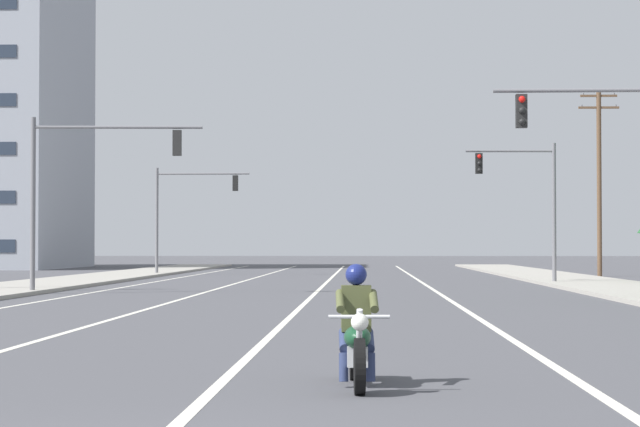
{
  "coord_description": "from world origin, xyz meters",
  "views": [
    {
      "loc": [
        1.82,
        -8.41,
        1.67
      ],
      "look_at": [
        0.69,
        22.61,
        2.5
      ],
      "focal_mm": 69.01,
      "sensor_mm": 36.0,
      "label": 1
    }
  ],
  "objects": [
    {
      "name": "traffic_signal_near_left",
      "position": [
        -8.04,
        34.29,
        4.17
      ],
      "size": [
        6.02,
        0.57,
        6.2
      ],
      "color": "slate",
      "rests_on": "ground"
    },
    {
      "name": "lane_stripe_far_left",
      "position": [
        -7.98,
        45.0,
        0.0
      ],
      "size": [
        0.16,
        100.0,
        0.01
      ],
      "primitive_type": "cube",
      "color": "beige",
      "rests_on": "ground"
    },
    {
      "name": "traffic_signal_mid_left",
      "position": [
        -8.61,
        62.08,
        4.13
      ],
      "size": [
        5.47,
        0.37,
        6.2
      ],
      "color": "slate",
      "rests_on": "ground"
    },
    {
      "name": "traffic_signal_mid_right",
      "position": [
        9.03,
        45.68,
        4.04
      ],
      "size": [
        3.96,
        0.46,
        6.2
      ],
      "color": "slate",
      "rests_on": "ground"
    },
    {
      "name": "traffic_signal_near_right",
      "position": [
        8.83,
        24.62,
        4.11
      ],
      "size": [
        5.11,
        0.37,
        6.2
      ],
      "color": "slate",
      "rests_on": "ground"
    },
    {
      "name": "sidewalk_kerb_right",
      "position": [
        11.61,
        40.0,
        0.07
      ],
      "size": [
        4.4,
        110.0,
        0.14
      ],
      "primitive_type": "cube",
      "color": "#9E998E",
      "rests_on": "ground"
    },
    {
      "name": "motorcycle_with_rider",
      "position": [
        1.73,
        6.28,
        0.59
      ],
      "size": [
        0.7,
        2.19,
        1.46
      ],
      "color": "black",
      "rests_on": "ground"
    },
    {
      "name": "lane_stripe_left",
      "position": [
        -3.95,
        45.0,
        0.0
      ],
      "size": [
        0.16,
        100.0,
        0.01
      ],
      "primitive_type": "cube",
      "color": "beige",
      "rests_on": "ground"
    },
    {
      "name": "lane_stripe_center",
      "position": [
        0.06,
        45.0,
        0.0
      ],
      "size": [
        0.16,
        100.0,
        0.01
      ],
      "primitive_type": "cube",
      "color": "beige",
      "rests_on": "ground"
    },
    {
      "name": "sidewalk_kerb_left",
      "position": [
        -11.61,
        40.0,
        0.07
      ],
      "size": [
        4.4,
        110.0,
        0.14
      ],
      "primitive_type": "cube",
      "color": "#9E998E",
      "rests_on": "ground"
    },
    {
      "name": "lane_stripe_right",
      "position": [
        4.45,
        45.0,
        0.0
      ],
      "size": [
        0.16,
        100.0,
        0.01
      ],
      "primitive_type": "cube",
      "color": "beige",
      "rests_on": "ground"
    },
    {
      "name": "utility_pole_right_far",
      "position": [
        14.71,
        59.52,
        5.55
      ],
      "size": [
        2.22,
        0.26,
        10.35
      ],
      "color": "brown",
      "rests_on": "ground"
    }
  ]
}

